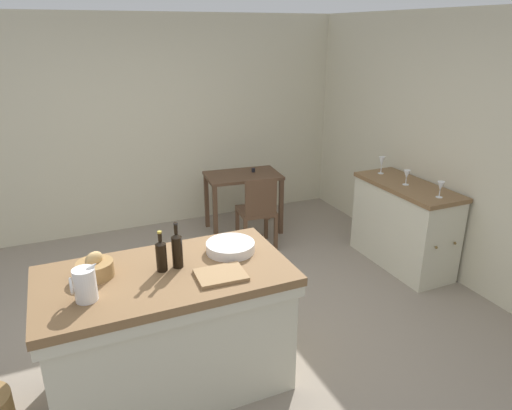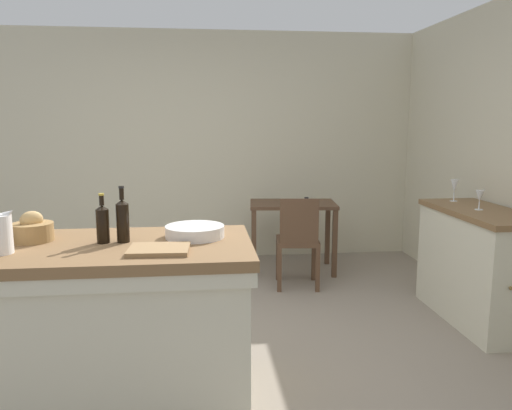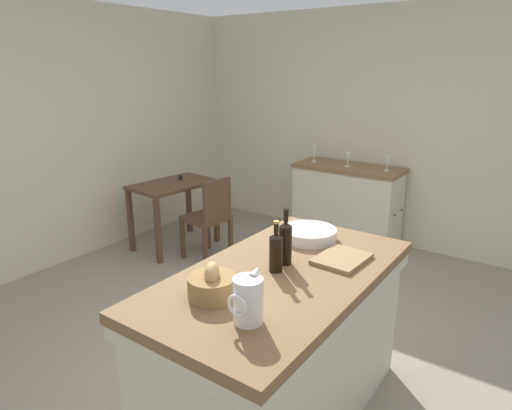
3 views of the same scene
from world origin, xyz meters
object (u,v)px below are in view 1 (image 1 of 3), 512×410
pitcher (85,284)px  bread_basket (95,268)px  writing_desk (243,184)px  cutting_board (221,275)px  island_table (169,326)px  side_cabinet (403,225)px  wine_bottle_dark (177,249)px  wooden_chair (258,210)px  wine_bottle_amber (161,255)px  wash_bowl (230,247)px  wine_glass_left (407,175)px  wine_glass_middle (382,162)px  wine_glass_far_left (441,187)px

pitcher → bread_basket: size_ratio=1.05×
writing_desk → pitcher: pitcher is taller
cutting_board → island_table: bearing=147.6°
side_cabinet → wine_bottle_dark: size_ratio=3.76×
side_cabinet → wooden_chair: size_ratio=1.36×
wooden_chair → wine_bottle_amber: 2.36m
wine_bottle_amber → pitcher: bearing=-160.2°
wash_bowl → wine_glass_left: size_ratio=2.25×
island_table → side_cabinet: 2.86m
wash_bowl → wine_glass_left: (2.20, 0.73, 0.06)m
cutting_board → wine_glass_middle: size_ratio=1.66×
wine_glass_left → wine_glass_middle: wine_glass_middle is taller
wine_bottle_amber → wine_glass_middle: (2.73, 1.24, 0.01)m
side_cabinet → wine_bottle_amber: 2.92m
wine_glass_far_left → wine_glass_left: 0.43m
wine_glass_left → writing_desk: bearing=128.1°
writing_desk → wine_bottle_dark: 2.75m
pitcher → wine_glass_middle: (3.22, 1.42, 0.02)m
bread_basket → wine_glass_middle: wine_glass_middle is taller
wooden_chair → wine_glass_left: 1.66m
writing_desk → cutting_board: size_ratio=3.03×
pitcher → cutting_board: (0.82, -0.06, -0.09)m
writing_desk → side_cabinet: bearing=-51.2°
wine_glass_middle → wash_bowl: bearing=-152.4°
wine_glass_far_left → wine_glass_left: wine_glass_far_left is taller
wash_bowl → writing_desk: bearing=65.9°
writing_desk → wine_glass_left: size_ratio=6.15×
wine_bottle_dark → wine_glass_middle: (2.62, 1.23, -0.01)m
side_cabinet → cutting_board: (-2.42, -1.04, 0.47)m
bread_basket → cutting_board: 0.81m
island_table → wine_bottle_amber: 0.54m
wine_glass_left → pitcher: bearing=-162.9°
writing_desk → wine_bottle_amber: size_ratio=3.37×
island_table → cutting_board: cutting_board is taller
bread_basket → wash_bowl: bearing=-0.5°
writing_desk → wine_glass_far_left: size_ratio=6.05×
writing_desk → wooden_chair: size_ratio=1.07×
wooden_chair → wine_bottle_dark: 2.29m
wooden_chair → island_table: bearing=-129.1°
island_table → cutting_board: (0.32, -0.20, 0.43)m
wash_bowl → wine_bottle_amber: bearing=-170.9°
writing_desk → wine_bottle_dark: size_ratio=2.97×
wine_bottle_dark → wine_glass_middle: size_ratio=1.69×
pitcher → wine_glass_left: (3.20, 0.99, -0.00)m
island_table → wash_bowl: wash_bowl is taller
pitcher → wine_bottle_dark: size_ratio=0.76×
wine_bottle_dark → wine_glass_far_left: wine_bottle_dark is taller
side_cabinet → wine_glass_far_left: size_ratio=7.66×
writing_desk → wine_glass_left: (1.19, -1.52, 0.39)m
pitcher → wine_glass_far_left: pitcher is taller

